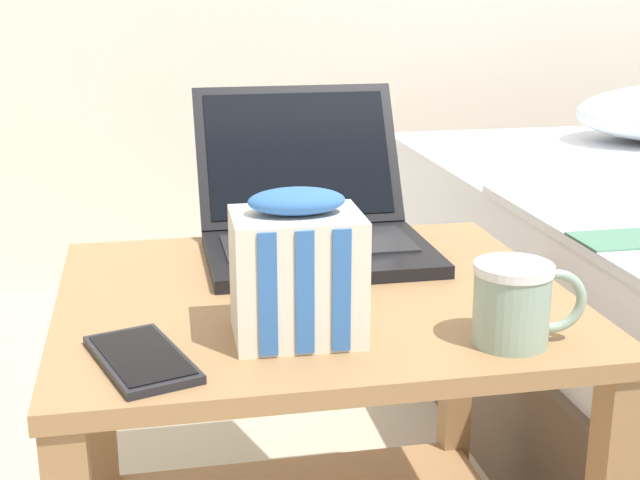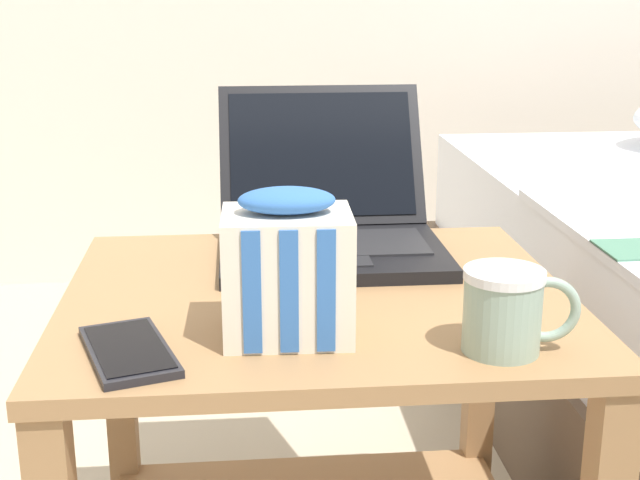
% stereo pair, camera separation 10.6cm
% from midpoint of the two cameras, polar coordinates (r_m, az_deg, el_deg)
% --- Properties ---
extents(bedside_table, '(0.63, 0.55, 0.52)m').
position_cam_midpoint_polar(bedside_table, '(1.20, 2.39, -11.71)').
color(bedside_table, '#997047').
rests_on(bedside_table, ground_plane).
extents(laptop, '(0.31, 0.35, 0.22)m').
position_cam_midpoint_polar(laptop, '(1.29, 2.93, 1.32)').
color(laptop, black).
rests_on(laptop, bedside_table).
extents(mug_front_left, '(0.12, 0.08, 0.09)m').
position_cam_midpoint_polar(mug_front_left, '(0.96, 14.93, -4.17)').
color(mug_front_left, '#8CA593').
rests_on(mug_front_left, bedside_table).
extents(snack_bag, '(0.14, 0.11, 0.17)m').
position_cam_midpoint_polar(snack_bag, '(0.96, 1.04, -1.94)').
color(snack_bag, silver).
rests_on(snack_bag, bedside_table).
extents(cell_phone, '(0.12, 0.17, 0.01)m').
position_cam_midpoint_polar(cell_phone, '(0.95, -9.03, -7.09)').
color(cell_phone, black).
rests_on(cell_phone, bedside_table).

